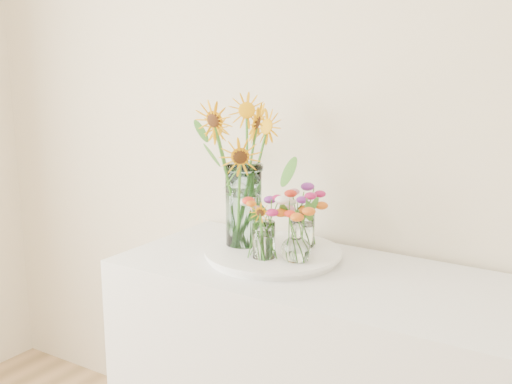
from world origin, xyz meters
TOP-DOWN VIEW (x-y plane):
  - tray at (-0.30, 1.96)m, footprint 0.44×0.44m
  - mason_jar at (-0.42, 1.96)m, footprint 0.15×0.15m
  - sunflower_bouquet at (-0.42, 1.96)m, footprint 0.88×0.88m
  - small_vase_a at (-0.29, 1.87)m, footprint 0.09×0.09m
  - wildflower_posy_a at (-0.29, 1.87)m, footprint 0.20×0.20m
  - small_vase_b at (-0.18, 1.90)m, footprint 0.13×0.13m
  - wildflower_posy_b at (-0.18, 1.90)m, footprint 0.19×0.19m
  - small_vase_c at (-0.24, 2.05)m, footprint 0.09×0.09m
  - wildflower_posy_c at (-0.24, 2.05)m, footprint 0.19×0.19m

SIDE VIEW (x-z plane):
  - tray at x=-0.30m, z-range 0.90..0.92m
  - small_vase_c at x=-0.24m, z-range 0.93..1.05m
  - small_vase_a at x=-0.29m, z-range 0.93..1.05m
  - small_vase_b at x=-0.18m, z-range 0.93..1.06m
  - wildflower_posy_c at x=-0.24m, z-range 0.93..1.14m
  - wildflower_posy_a at x=-0.29m, z-range 0.93..1.14m
  - wildflower_posy_b at x=-0.18m, z-range 0.93..1.15m
  - mason_jar at x=-0.42m, z-range 0.93..1.21m
  - sunflower_bouquet at x=-0.42m, z-range 0.93..1.46m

